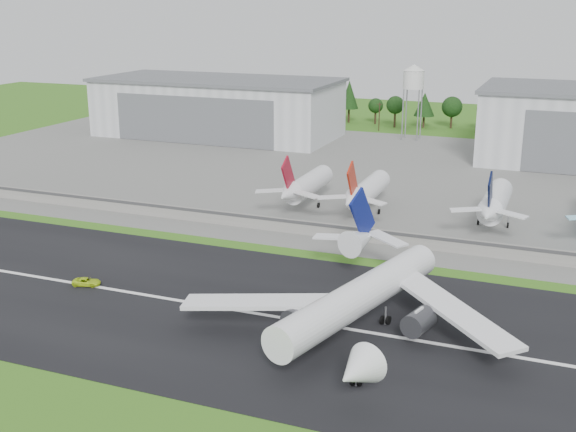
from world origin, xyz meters
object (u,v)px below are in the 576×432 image
at_px(ground_vehicle, 87,282).
at_px(parked_jet_red_a, 304,186).
at_px(parked_jet_red_b, 365,192).
at_px(parked_jet_navy, 494,203).
at_px(main_airliner, 359,305).

relative_size(ground_vehicle, parked_jet_red_a, 0.17).
bearing_deg(parked_jet_red_b, parked_jet_red_a, 179.99).
distance_m(parked_jet_red_a, parked_jet_navy, 48.42).
height_order(parked_jet_red_a, parked_jet_navy, parked_jet_navy).
bearing_deg(parked_jet_red_a, ground_vehicle, -106.65).
bearing_deg(main_airliner, parked_jet_red_b, -59.65).
distance_m(main_airliner, ground_vehicle, 54.53).
bearing_deg(parked_jet_red_b, parked_jet_navy, 0.06).
bearing_deg(main_airliner, parked_jet_navy, -86.45).
height_order(main_airliner, ground_vehicle, main_airliner).
xyz_separation_m(main_airliner, parked_jet_navy, (13.96, 67.00, 1.38)).
xyz_separation_m(main_airliner, parked_jet_red_a, (-34.46, 66.97, 1.17)).
xyz_separation_m(parked_jet_red_a, parked_jet_red_b, (16.47, -0.00, -0.01)).
height_order(ground_vehicle, parked_jet_navy, parked_jet_navy).
height_order(main_airliner, parked_jet_navy, main_airliner).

